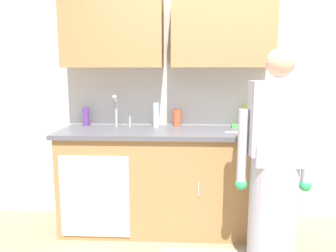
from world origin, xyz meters
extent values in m
cube|color=silver|center=(0.00, 1.05, 1.35)|extent=(4.80, 0.10, 2.70)
cube|color=#B27F4C|center=(-1.04, 0.83, 1.85)|extent=(0.91, 0.34, 0.70)
cube|color=#B27F4C|center=(-0.05, 0.83, 1.85)|extent=(0.91, 0.34, 0.70)
cube|color=#B27F4C|center=(-0.55, 0.70, 0.45)|extent=(1.90, 0.60, 0.90)
cube|color=#B7BABF|center=(-1.15, 0.39, 0.41)|extent=(0.60, 0.01, 0.72)
cylinder|color=silver|center=(-0.27, 0.39, 0.50)|extent=(0.01, 0.01, 0.12)
cylinder|color=silver|center=(0.16, 0.39, 0.50)|extent=(0.01, 0.01, 0.12)
cube|color=#595960|center=(-0.55, 0.70, 0.92)|extent=(1.96, 0.66, 0.04)
cube|color=#B7BABF|center=(-1.00, 0.70, 0.92)|extent=(0.50, 0.36, 0.03)
cylinder|color=#B7BABF|center=(-1.04, 0.85, 1.09)|extent=(0.02, 0.02, 0.30)
sphere|color=#B7BABF|center=(-1.04, 0.79, 1.23)|extent=(0.04, 0.04, 0.04)
cylinder|color=#B7BABF|center=(-0.91, 0.85, 0.99)|extent=(0.02, 0.02, 0.10)
cylinder|color=silver|center=(0.26, 0.06, 0.44)|extent=(0.34, 0.34, 0.88)
cube|color=silver|center=(0.26, 0.06, 1.14)|extent=(0.38, 0.22, 0.52)
sphere|color=#E1AF89|center=(0.26, 0.06, 1.52)|extent=(0.20, 0.20, 0.20)
cube|color=white|center=(0.26, -0.06, 0.90)|extent=(0.32, 0.04, 0.16)
cylinder|color=silver|center=(0.03, 0.08, 0.93)|extent=(0.07, 0.07, 0.55)
sphere|color=#33B266|center=(0.03, 0.08, 0.65)|extent=(0.09, 0.09, 0.09)
cylinder|color=silver|center=(0.49, 0.08, 0.93)|extent=(0.07, 0.07, 0.55)
sphere|color=#33B266|center=(0.49, 0.08, 0.65)|extent=(0.09, 0.09, 0.09)
cylinder|color=#D8D14C|center=(0.22, 0.93, 1.05)|extent=(0.07, 0.07, 0.21)
cylinder|color=#E05933|center=(-0.46, 0.92, 1.02)|extent=(0.07, 0.07, 0.16)
cylinder|color=silver|center=(-0.66, 0.85, 1.06)|extent=(0.06, 0.06, 0.23)
cylinder|color=#66388C|center=(-1.36, 0.91, 1.03)|extent=(0.06, 0.06, 0.18)
cylinder|color=#33478C|center=(0.34, 0.81, 0.98)|extent=(0.08, 0.08, 0.09)
cube|color=silver|center=(0.08, 0.61, 0.94)|extent=(0.24, 0.06, 0.01)
cube|color=#4CBF4C|center=(0.12, 0.85, 0.96)|extent=(0.11, 0.07, 0.03)
camera|label=1|loc=(-0.39, -2.23, 1.45)|focal=34.99mm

